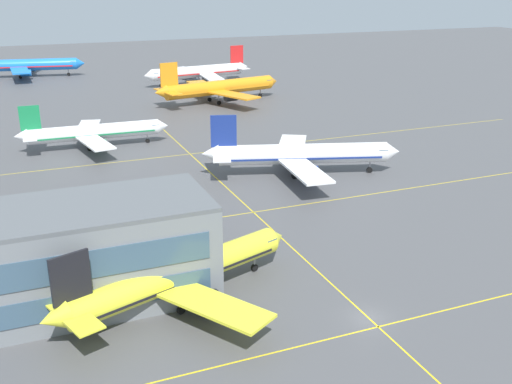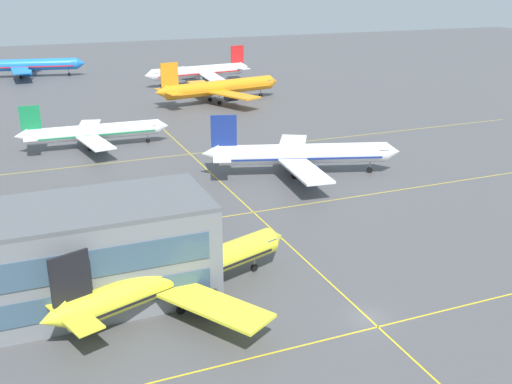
# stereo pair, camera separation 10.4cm
# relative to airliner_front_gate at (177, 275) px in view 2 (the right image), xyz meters

# --- Properties ---
(ground_plane) EXTENTS (600.00, 600.00, 0.00)m
(ground_plane) POSITION_rel_airliner_front_gate_xyz_m (18.21, -11.00, -3.43)
(ground_plane) COLOR #4C4C4F
(airliner_front_gate) EXTENTS (31.37, 26.85, 10.04)m
(airliner_front_gate) POSITION_rel_airliner_front_gate_xyz_m (0.00, 0.00, 0.00)
(airliner_front_gate) COLOR yellow
(airliner_front_gate) RESTS_ON ground
(airliner_second_row) EXTENTS (36.33, 31.04, 11.55)m
(airliner_second_row) POSITION_rel_airliner_front_gate_xyz_m (33.44, 36.52, 0.52)
(airliner_second_row) COLOR white
(airliner_second_row) RESTS_ON ground
(airliner_third_row) EXTENTS (32.33, 27.92, 10.07)m
(airliner_third_row) POSITION_rel_airliner_front_gate_xyz_m (0.48, 70.03, 0.01)
(airliner_third_row) COLOR white
(airliner_third_row) RESTS_ON ground
(airliner_far_left_stand) EXTENTS (40.74, 34.65, 12.71)m
(airliner_far_left_stand) POSITION_rel_airliner_front_gate_xyz_m (41.29, 105.95, 0.91)
(airliner_far_left_stand) COLOR orange
(airliner_far_left_stand) RESTS_ON ground
(airliner_far_right_stand) EXTENTS (38.90, 33.28, 12.10)m
(airliner_far_right_stand) POSITION_rel_airliner_front_gate_xyz_m (45.45, 138.96, 0.70)
(airliner_far_right_stand) COLOR white
(airliner_far_right_stand) RESTS_ON ground
(airliner_distant_taxiway) EXTENTS (41.56, 35.40, 12.95)m
(airliner_distant_taxiway) POSITION_rel_airliner_front_gate_xyz_m (-8.89, 176.38, 1.00)
(airliner_distant_taxiway) COLOR blue
(airliner_distant_taxiway) RESTS_ON ground
(taxiway_markings) EXTENTS (168.13, 116.20, 0.01)m
(taxiway_markings) POSITION_rel_airliner_front_gate_xyz_m (18.21, 22.22, -3.42)
(taxiway_markings) COLOR yellow
(taxiway_markings) RESTS_ON ground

